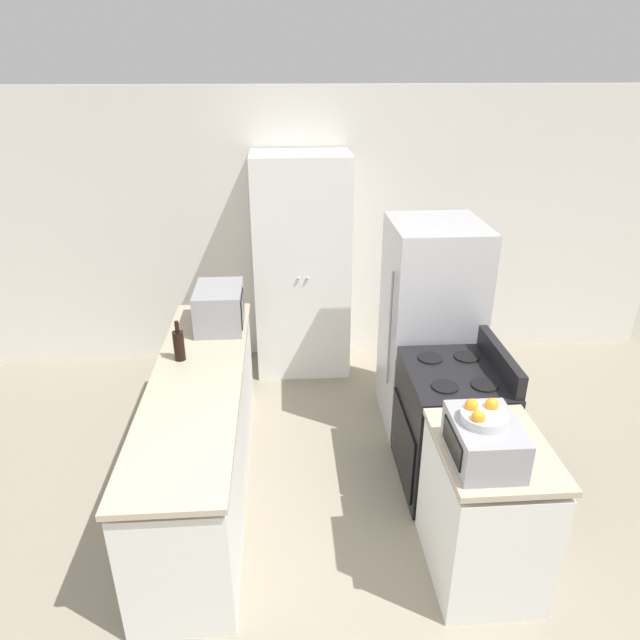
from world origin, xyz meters
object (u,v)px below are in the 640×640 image
(pantry_cabinet, at_px, (302,267))
(wine_bottle, at_px, (179,345))
(microwave, at_px, (220,307))
(toaster_oven, at_px, (484,441))
(refrigerator, at_px, (429,327))
(fruit_bowl, at_px, (483,415))
(stove, at_px, (450,427))

(pantry_cabinet, bearing_deg, wine_bottle, -121.47)
(pantry_cabinet, height_order, microwave, pantry_cabinet)
(toaster_oven, bearing_deg, refrigerator, 84.92)
(refrigerator, xyz_separation_m, toaster_oven, (-0.15, -1.71, 0.17))
(pantry_cabinet, distance_m, refrigerator, 1.39)
(refrigerator, height_order, toaster_oven, refrigerator)
(fruit_bowl, bearing_deg, microwave, 130.88)
(microwave, height_order, wine_bottle, microwave)
(pantry_cabinet, bearing_deg, microwave, -125.19)
(refrigerator, bearing_deg, pantry_cabinet, 135.53)
(microwave, distance_m, wine_bottle, 0.58)
(microwave, relative_size, fruit_bowl, 2.05)
(pantry_cabinet, bearing_deg, stove, -61.66)
(refrigerator, relative_size, toaster_oven, 3.83)
(pantry_cabinet, distance_m, stove, 2.10)
(stove, relative_size, refrigerator, 0.62)
(wine_bottle, bearing_deg, microwave, 66.06)
(pantry_cabinet, xyz_separation_m, refrigerator, (0.98, -0.96, -0.19))
(stove, bearing_deg, toaster_oven, -98.14)
(refrigerator, distance_m, microwave, 1.67)
(refrigerator, height_order, fruit_bowl, refrigerator)
(pantry_cabinet, distance_m, microwave, 1.16)
(stove, relative_size, wine_bottle, 3.65)
(pantry_cabinet, height_order, fruit_bowl, pantry_cabinet)
(wine_bottle, bearing_deg, toaster_oven, -34.76)
(toaster_oven, bearing_deg, pantry_cabinet, 107.21)
(microwave, xyz_separation_m, wine_bottle, (-0.23, -0.53, -0.05))
(pantry_cabinet, relative_size, toaster_oven, 4.66)
(microwave, bearing_deg, refrigerator, -0.49)
(pantry_cabinet, relative_size, fruit_bowl, 8.71)
(refrigerator, xyz_separation_m, fruit_bowl, (-0.17, -1.70, 0.32))
(microwave, relative_size, toaster_oven, 1.10)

